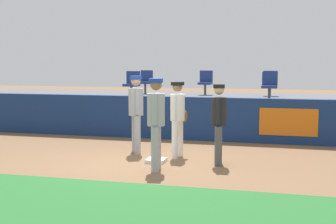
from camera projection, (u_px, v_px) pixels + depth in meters
The scene contains 14 objects.
ground_plane at pixel (149, 164), 9.99m from camera, with size 60.00×60.00×0.00m, color brown.
grass_foreground_strip at pixel (90, 205), 7.07m from camera, with size 18.00×2.80×0.01m, color #26662B.
first_base at pixel (156, 161), 10.11m from camera, with size 0.40×0.40×0.08m, color white.
player_fielder_home at pixel (178, 114), 10.59m from camera, with size 0.38×0.53×1.72m.
player_runner_visitor at pixel (136, 108), 11.09m from camera, with size 0.48×0.48×1.85m.
player_coach_visitor at pixel (156, 118), 9.25m from camera, with size 0.40×0.51×1.85m.
player_umpire at pixel (219, 118), 9.81m from camera, with size 0.35×0.48×1.71m.
field_wall at pixel (185, 118), 13.09m from camera, with size 18.00×0.26×1.21m.
bleacher_platform at pixel (202, 112), 15.57m from camera, with size 18.00×4.80×1.05m, color #59595E.
seat_back_center at pixel (206, 81), 16.10m from camera, with size 0.45×0.44×0.84m.
seat_front_right at pixel (270, 84), 13.79m from camera, with size 0.45×0.44×0.84m.
seat_back_right at pixel (270, 82), 15.54m from camera, with size 0.48×0.44×0.84m.
seat_front_left at pixel (132, 83), 14.91m from camera, with size 0.45×0.44×0.84m.
seat_back_left at pixel (146, 81), 16.67m from camera, with size 0.44×0.44×0.84m.
Camera 1 is at (2.94, -9.37, 2.15)m, focal length 49.85 mm.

